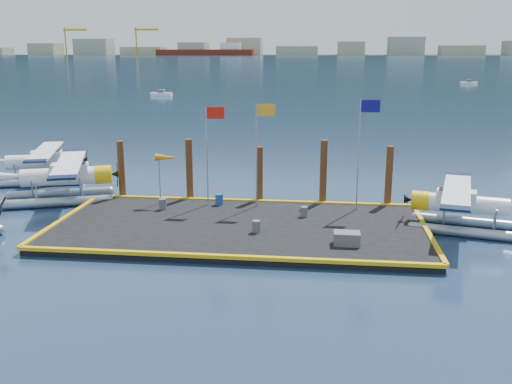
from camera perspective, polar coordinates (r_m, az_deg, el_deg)
ground at (r=31.31m, az=-1.68°, el=-3.96°), size 4000.00×4000.00×0.00m
dock at (r=31.25m, az=-1.68°, el=-3.62°), size 20.00×10.00×0.40m
dock_bumpers at (r=31.16m, az=-1.68°, el=-3.11°), size 20.25×10.25×0.18m
far_backdrop at (r=1782.58m, az=14.74°, el=13.66°), size 3050.00×2050.00×810.00m
seaplane_b at (r=38.92m, az=-18.65°, el=1.24°), size 9.22×9.81×3.53m
seaplane_c at (r=45.14m, az=-20.63°, el=2.66°), size 8.70×9.31×3.33m
seaplane_d at (r=32.94m, az=19.96°, el=-1.42°), size 8.21×8.89×3.15m
drum_0 at (r=34.45m, az=-9.32°, el=-1.19°), size 0.47×0.47×0.66m
drum_2 at (r=32.67m, az=4.83°, el=-1.97°), size 0.41×0.41×0.58m
drum_3 at (r=29.79m, az=0.04°, el=-3.46°), size 0.45×0.45×0.63m
drum_5 at (r=35.06m, az=-3.70°, el=-0.74°), size 0.48×0.48×0.68m
crate at (r=28.28m, az=9.07°, el=-4.61°), size 1.28×0.85×0.64m
flagpole_red at (r=34.32m, az=-4.61°, el=5.16°), size 1.14×0.08×6.00m
flagpole_yellow at (r=33.84m, az=0.39°, el=5.28°), size 1.14×0.08×6.20m
flagpole_blue at (r=33.69m, az=10.62°, el=5.29°), size 1.14×0.08×6.50m
windsock at (r=35.15m, az=-8.95°, el=3.31°), size 1.40×0.44×3.12m
piling_0 at (r=37.94m, az=-13.30°, el=2.00°), size 0.44×0.44×4.00m
piling_1 at (r=36.63m, az=-6.67°, el=2.03°), size 0.44×0.44×4.20m
piling_2 at (r=35.91m, az=0.34°, el=1.55°), size 0.44×0.44×3.80m
piling_3 at (r=35.65m, az=6.75°, el=1.77°), size 0.44×0.44×4.30m
piling_4 at (r=35.92m, az=13.14°, el=1.34°), size 0.44×0.44×4.00m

